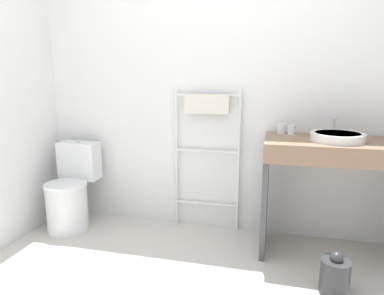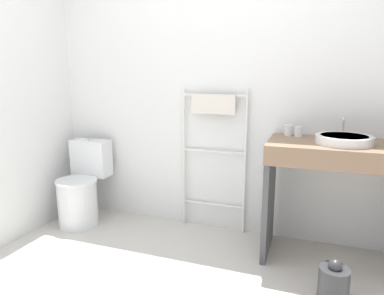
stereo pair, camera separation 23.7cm
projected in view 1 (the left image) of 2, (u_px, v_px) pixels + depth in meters
wall_back at (215, 81)px, 2.91m from camera, size 3.30×0.12×2.60m
toilet at (71, 193)px, 3.04m from camera, size 0.37×0.50×0.76m
towel_radiator at (207, 131)px, 2.91m from camera, size 0.58×0.06×1.23m
vanity_counter at (338, 178)px, 2.49m from camera, size 1.07×0.55×0.89m
sink_basin at (337, 137)px, 2.42m from camera, size 0.37×0.37×0.06m
faucet at (334, 123)px, 2.59m from camera, size 0.02×0.10×0.16m
cup_near_wall at (282, 129)px, 2.72m from camera, size 0.06×0.06×0.08m
cup_near_edge at (292, 130)px, 2.68m from camera, size 0.06×0.06×0.08m
trash_bin at (335, 276)px, 2.14m from camera, size 0.18×0.21×0.28m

